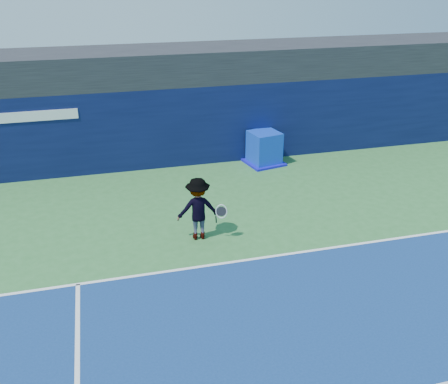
# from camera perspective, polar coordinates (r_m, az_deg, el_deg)

# --- Properties ---
(ground) EXTENTS (80.00, 80.00, 0.00)m
(ground) POSITION_cam_1_polar(r_m,az_deg,el_deg) (11.20, 10.92, -15.17)
(ground) COLOR #316E34
(ground) RESTS_ON ground
(baseline) EXTENTS (24.00, 0.10, 0.01)m
(baseline) POSITION_cam_1_polar(r_m,az_deg,el_deg) (13.42, 5.55, -7.32)
(baseline) COLOR white
(baseline) RESTS_ON ground
(stadium_band) EXTENTS (36.00, 3.00, 1.20)m
(stadium_band) POSITION_cam_1_polar(r_m,az_deg,el_deg) (19.87, -2.59, 14.54)
(stadium_band) COLOR black
(stadium_band) RESTS_ON back_wall_assembly
(back_wall_assembly) EXTENTS (36.00, 1.03, 3.00)m
(back_wall_assembly) POSITION_cam_1_polar(r_m,az_deg,el_deg) (19.41, -1.85, 7.93)
(back_wall_assembly) COLOR #0A1139
(back_wall_assembly) RESTS_ON ground
(equipment_cart) EXTENTS (1.56, 1.56, 1.27)m
(equipment_cart) POSITION_cam_1_polar(r_m,az_deg,el_deg) (19.31, 4.61, 4.89)
(equipment_cart) COLOR #0D31B9
(equipment_cart) RESTS_ON ground
(tennis_player) EXTENTS (1.37, 0.77, 1.82)m
(tennis_player) POSITION_cam_1_polar(r_m,az_deg,el_deg) (13.82, -2.98, -1.93)
(tennis_player) COLOR white
(tennis_player) RESTS_ON ground
(tennis_ball) EXTENTS (0.07, 0.07, 0.07)m
(tennis_ball) POSITION_cam_1_polar(r_m,az_deg,el_deg) (14.07, -2.63, -1.56)
(tennis_ball) COLOR #ADD717
(tennis_ball) RESTS_ON ground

